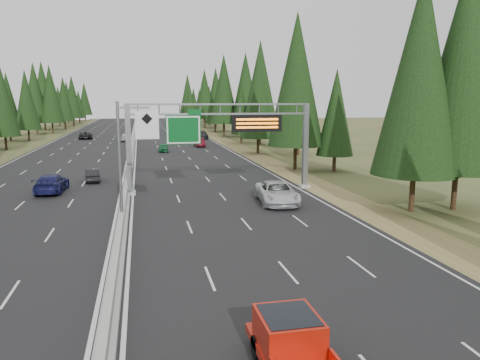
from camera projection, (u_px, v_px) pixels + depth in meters
name	position (u px, v px, depth m)	size (l,w,h in m)	color
road	(133.00, 146.00, 83.74)	(32.00, 260.00, 0.08)	black
shoulder_right	(230.00, 144.00, 87.40)	(3.60, 260.00, 0.06)	olive
shoulder_left	(27.00, 148.00, 80.09)	(3.60, 260.00, 0.06)	#414C23
median_barrier	(133.00, 144.00, 83.68)	(0.70, 260.00, 0.85)	#969791
sign_gantry	(228.00, 133.00, 41.20)	(16.75, 0.98, 7.80)	slate
hov_sign_pole	(129.00, 154.00, 30.02)	(2.80, 0.50, 8.00)	slate
tree_row_right	(276.00, 90.00, 71.65)	(12.15, 236.01, 18.88)	black
silver_minivan	(277.00, 193.00, 36.93)	(2.82, 6.12, 1.70)	silver
red_pickup	(293.00, 345.00, 13.79)	(1.88, 5.25, 1.71)	black
car_ahead_green	(163.00, 148.00, 73.75)	(1.52, 3.77, 1.29)	#166130
car_ahead_dkred	(199.00, 142.00, 81.92)	(1.56, 4.47, 1.47)	#560C19
car_ahead_dkgrey	(202.00, 135.00, 98.63)	(2.27, 5.58, 1.62)	black
car_ahead_white	(171.00, 130.00, 115.13)	(2.36, 5.12, 1.42)	white
car_ahead_far	(141.00, 127.00, 129.09)	(1.53, 3.80, 1.29)	black
car_onc_near	(93.00, 175.00, 46.92)	(1.36, 3.90, 1.28)	black
car_onc_blue	(51.00, 183.00, 41.34)	(2.27, 5.59, 1.62)	#16184E
car_onc_white	(126.00, 137.00, 92.55)	(1.95, 4.84, 1.65)	#BABABA
car_onc_far	(86.00, 135.00, 98.38)	(2.70, 5.85, 1.63)	black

